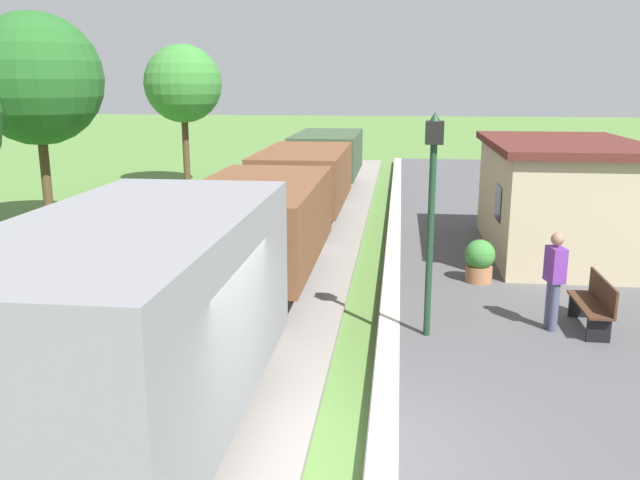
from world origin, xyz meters
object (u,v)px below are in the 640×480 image
object	(u,v)px
freight_train	(281,202)
bench_near_hut	(594,303)
tree_field_left	(183,84)
station_hut	(559,197)
person_waiting	(554,277)
potted_planter	(480,260)
lamp_post_near	(432,185)
tree_trackside_far	(36,80)

from	to	relation	value
freight_train	bench_near_hut	world-z (taller)	freight_train
freight_train	tree_field_left	world-z (taller)	tree_field_left
freight_train	station_hut	bearing A→B (deg)	4.60
person_waiting	potted_planter	world-z (taller)	person_waiting
potted_planter	lamp_post_near	distance (m)	4.00
bench_near_hut	tree_trackside_far	distance (m)	15.94
potted_planter	tree_trackside_far	distance (m)	13.48
lamp_post_near	potted_planter	bearing A→B (deg)	69.25
lamp_post_near	station_hut	bearing A→B (deg)	60.34
freight_train	person_waiting	size ratio (longest dim) A/B	15.20
potted_planter	lamp_post_near	bearing A→B (deg)	-110.75
station_hut	lamp_post_near	distance (m)	6.91
freight_train	lamp_post_near	size ratio (longest dim) A/B	7.03
freight_train	tree_field_left	distance (m)	13.16
bench_near_hut	potted_planter	xyz separation A→B (m)	(-1.64, 2.59, 0.00)
potted_planter	person_waiting	bearing A→B (deg)	-71.16
person_waiting	tree_field_left	world-z (taller)	tree_field_left
person_waiting	tree_trackside_far	bearing A→B (deg)	-42.51
person_waiting	lamp_post_near	size ratio (longest dim) A/B	0.46
tree_trackside_far	tree_field_left	size ratio (longest dim) A/B	1.07
person_waiting	station_hut	bearing A→B (deg)	-116.54
freight_train	lamp_post_near	xyz separation A→B (m)	(3.43, -5.37, 1.32)
freight_train	person_waiting	xyz separation A→B (m)	(5.56, -4.86, -0.30)
tree_trackside_far	lamp_post_near	bearing A→B (deg)	-35.25
freight_train	bench_near_hut	size ratio (longest dim) A/B	17.33
station_hut	lamp_post_near	size ratio (longest dim) A/B	1.57
bench_near_hut	tree_field_left	distance (m)	20.61
lamp_post_near	tree_field_left	bearing A→B (deg)	119.85
station_hut	tree_trackside_far	size ratio (longest dim) A/B	0.91
tree_trackside_far	bench_near_hut	bearing A→B (deg)	-27.30
station_hut	tree_field_left	size ratio (longest dim) A/B	0.98
station_hut	freight_train	bearing A→B (deg)	-175.40
station_hut	tree_trackside_far	xyz separation A→B (m)	(-14.29, 1.80, 2.80)
lamp_post_near	tree_field_left	size ratio (longest dim) A/B	0.63
freight_train	station_hut	distance (m)	6.82
person_waiting	tree_field_left	xyz separation A→B (m)	(-11.69, 16.16, 3.10)
freight_train	tree_trackside_far	distance (m)	8.40
bench_near_hut	tree_field_left	size ratio (longest dim) A/B	0.25
freight_train	station_hut	xyz separation A→B (m)	(6.80, 0.55, 0.17)
station_hut	potted_planter	size ratio (longest dim) A/B	6.33
potted_planter	lamp_post_near	world-z (taller)	lamp_post_near
person_waiting	tree_trackside_far	distance (m)	15.26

